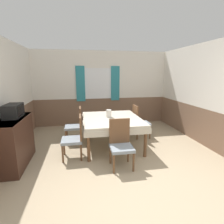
# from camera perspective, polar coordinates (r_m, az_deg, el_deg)

# --- Properties ---
(ground_plane) EXTENTS (16.00, 16.00, 0.00)m
(ground_plane) POSITION_cam_1_polar(r_m,az_deg,el_deg) (2.95, 7.93, -26.11)
(ground_plane) COLOR tan
(wall_back) EXTENTS (5.08, 0.10, 2.60)m
(wall_back) POSITION_cam_1_polar(r_m,az_deg,el_deg) (6.31, -3.43, 7.72)
(wall_back) COLOR white
(wall_back) RESTS_ON ground_plane
(wall_left) EXTENTS (0.05, 4.44, 2.60)m
(wall_left) POSITION_cam_1_polar(r_m,az_deg,el_deg) (4.52, -31.01, 3.92)
(wall_left) COLOR white
(wall_left) RESTS_ON ground_plane
(wall_right) EXTENTS (0.05, 4.44, 2.60)m
(wall_right) POSITION_cam_1_polar(r_m,az_deg,el_deg) (5.26, 26.35, 5.39)
(wall_right) COLOR white
(wall_right) RESTS_ON ground_plane
(dining_table) EXTENTS (1.44, 1.65, 0.75)m
(dining_table) POSITION_cam_1_polar(r_m,az_deg,el_deg) (4.40, -0.09, -3.19)
(dining_table) COLOR beige
(dining_table) RESTS_ON ground_plane
(chair_left_far) EXTENTS (0.44, 0.44, 0.95)m
(chair_left_far) POSITION_cam_1_polar(r_m,az_deg,el_deg) (4.84, -11.68, -3.83)
(chair_left_far) COLOR brown
(chair_left_far) RESTS_ON ground_plane
(chair_head_near) EXTENTS (0.44, 0.44, 0.95)m
(chair_head_near) POSITION_cam_1_polar(r_m,az_deg,el_deg) (3.52, 2.87, -9.91)
(chair_head_near) COLOR brown
(chair_head_near) RESTS_ON ground_plane
(chair_right_far) EXTENTS (0.44, 0.44, 0.95)m
(chair_right_far) POSITION_cam_1_polar(r_m,az_deg,el_deg) (5.11, 8.88, -2.83)
(chair_right_far) COLOR brown
(chair_right_far) RESTS_ON ground_plane
(chair_left_near) EXTENTS (0.44, 0.44, 0.95)m
(chair_left_near) POSITION_cam_1_polar(r_m,az_deg,el_deg) (3.92, -11.93, -7.78)
(chair_left_near) COLOR brown
(chair_left_near) RESTS_ON ground_plane
(sideboard) EXTENTS (0.46, 1.20, 0.97)m
(sideboard) POSITION_cam_1_polar(r_m,az_deg,el_deg) (4.03, -29.24, -8.57)
(sideboard) COLOR #3D2319
(sideboard) RESTS_ON ground_plane
(tv) EXTENTS (0.29, 0.49, 0.27)m
(tv) POSITION_cam_1_polar(r_m,az_deg,el_deg) (3.99, -29.53, 0.35)
(tv) COLOR black
(tv) RESTS_ON sideboard
(vase) EXTENTS (0.13, 0.13, 0.19)m
(vase) POSITION_cam_1_polar(r_m,az_deg,el_deg) (4.43, -1.06, -0.47)
(vase) COLOR silver
(vase) RESTS_ON dining_table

